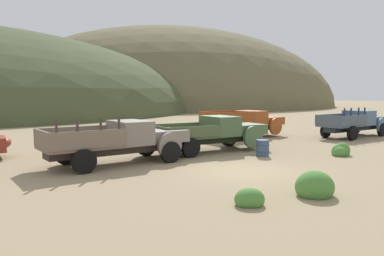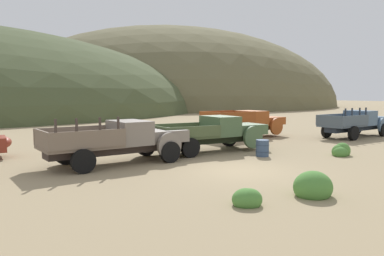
{
  "view_description": "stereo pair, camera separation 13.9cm",
  "coord_description": "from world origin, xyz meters",
  "px_view_note": "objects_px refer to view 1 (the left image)",
  "views": [
    {
      "loc": [
        -9.8,
        -11.21,
        3.08
      ],
      "look_at": [
        1.17,
        5.12,
        1.27
      ],
      "focal_mm": 34.68,
      "sensor_mm": 36.0,
      "label": 1
    },
    {
      "loc": [
        -9.69,
        -11.29,
        3.08
      ],
      "look_at": [
        1.17,
        5.12,
        1.27
      ],
      "focal_mm": 34.68,
      "sensor_mm": 36.0,
      "label": 2
    }
  ],
  "objects_px": {
    "oil_drum_foreground": "(263,148)",
    "truck_primer_gray": "(128,140)",
    "truck_weathered_green": "(218,132)",
    "truck_oxide_orange": "(248,123)",
    "truck_chalk_blue": "(358,123)"
  },
  "relations": [
    {
      "from": "oil_drum_foreground",
      "to": "truck_primer_gray",
      "type": "bearing_deg",
      "value": 161.14
    },
    {
      "from": "truck_weathered_green",
      "to": "truck_oxide_orange",
      "type": "relative_size",
      "value": 0.99
    },
    {
      "from": "truck_chalk_blue",
      "to": "oil_drum_foreground",
      "type": "bearing_deg",
      "value": -171.26
    },
    {
      "from": "truck_primer_gray",
      "to": "truck_oxide_orange",
      "type": "distance_m",
      "value": 12.12
    },
    {
      "from": "truck_weathered_green",
      "to": "oil_drum_foreground",
      "type": "xyz_separation_m",
      "value": [
        0.71,
        -2.69,
        -0.6
      ]
    },
    {
      "from": "truck_primer_gray",
      "to": "truck_chalk_blue",
      "type": "distance_m",
      "value": 18.18
    },
    {
      "from": "truck_primer_gray",
      "to": "oil_drum_foreground",
      "type": "height_order",
      "value": "truck_primer_gray"
    },
    {
      "from": "oil_drum_foreground",
      "to": "truck_oxide_orange",
      "type": "bearing_deg",
      "value": 52.36
    },
    {
      "from": "truck_primer_gray",
      "to": "truck_chalk_blue",
      "type": "bearing_deg",
      "value": -1.18
    },
    {
      "from": "truck_oxide_orange",
      "to": "oil_drum_foreground",
      "type": "height_order",
      "value": "truck_oxide_orange"
    },
    {
      "from": "truck_oxide_orange",
      "to": "truck_weathered_green",
      "type": "bearing_deg",
      "value": -148.67
    },
    {
      "from": "truck_weathered_green",
      "to": "truck_oxide_orange",
      "type": "distance_m",
      "value": 6.92
    },
    {
      "from": "truck_primer_gray",
      "to": "truck_oxide_orange",
      "type": "bearing_deg",
      "value": 19.3
    },
    {
      "from": "truck_chalk_blue",
      "to": "oil_drum_foreground",
      "type": "relative_size",
      "value": 7.99
    },
    {
      "from": "truck_oxide_orange",
      "to": "oil_drum_foreground",
      "type": "relative_size",
      "value": 8.01
    }
  ]
}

